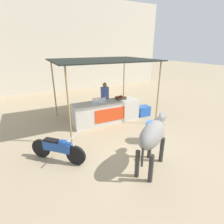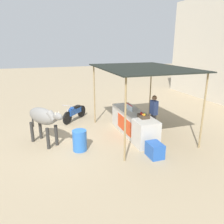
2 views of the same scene
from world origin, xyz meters
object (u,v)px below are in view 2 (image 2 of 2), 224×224
Objects in this scene: cow at (43,118)px; motorcycle_parked at (74,112)px; vendor_behind_counter at (153,115)px; stall_counter at (133,123)px; cooler_box at (155,150)px; water_barrel at (80,140)px; fruit_crate at (143,116)px.

motorcycle_parked is at bearing 147.15° from cow.
vendor_behind_counter is at bearing 83.33° from cow.
vendor_behind_counter reaches higher than cow.
vendor_behind_counter is at bearing 44.98° from motorcycle_parked.
vendor_behind_counter is 1.22× the size of motorcycle_parked.
cooler_box is (1.96, -0.10, -0.24)m from stall_counter.
fruit_crate is at bearing 88.95° from water_barrel.
water_barrel is at bearing 50.16° from cow.
stall_counter reaches higher than cooler_box.
vendor_behind_counter is at bearing 98.07° from water_barrel.
motorcycle_parked is (-2.26, 1.46, -0.60)m from cow.
stall_counter is 2.23× the size of motorcycle_parked.
stall_counter reaches higher than water_barrel.
stall_counter is 0.88m from vendor_behind_counter.
cooler_box is (1.69, -0.85, -0.61)m from vendor_behind_counter.
cow is at bearing -96.67° from vendor_behind_counter.
motorcycle_parked is at bearing -141.16° from stall_counter.
vendor_behind_counter is 4.25m from cow.
vendor_behind_counter is 3.17m from water_barrel.
fruit_crate is 0.26× the size of cow.
motorcycle_parked is (-3.24, -2.05, -0.61)m from fruit_crate.
fruit_crate reaches higher than motorcycle_parked.
cooler_box is 0.81× the size of water_barrel.
stall_counter is 3.19m from motorcycle_parked.
cow reaches higher than stall_counter.
cooler_box is 4.09m from cow.
fruit_crate is 0.60× the size of water_barrel.
motorcycle_parked is (-2.76, -2.76, -0.42)m from vendor_behind_counter.
cooler_box is at bearing 57.03° from cow.
water_barrel is 3.22m from motorcycle_parked.
vendor_behind_counter reaches higher than stall_counter.
motorcycle_parked is at bearing -156.81° from cooler_box.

